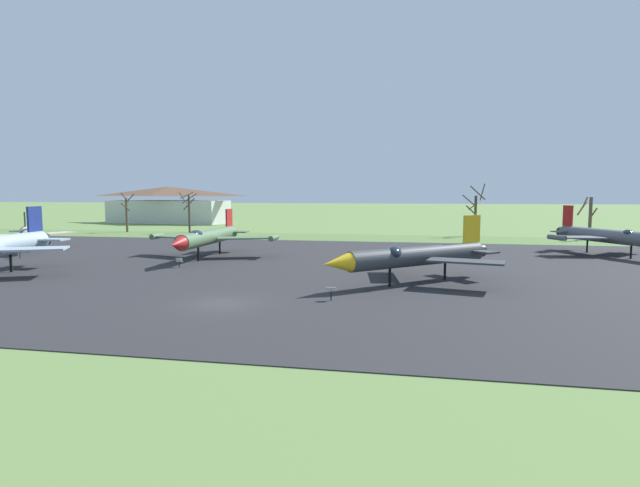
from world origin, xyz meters
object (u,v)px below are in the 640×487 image
(info_placard_front_right, at_px, (179,262))
(jet_fighter_front_right, at_px, (208,237))
(info_placard_front_left, at_px, (331,292))
(jet_fighter_rear_left, at_px, (27,234))
(info_placard_rear_left, at_px, (20,252))
(visitor_building, at_px, (168,205))
(jet_fighter_rear_right, at_px, (611,236))
(jet_fighter_front_left, at_px, (415,256))

(info_placard_front_right, bearing_deg, jet_fighter_front_right, 91.39)
(info_placard_front_left, distance_m, jet_fighter_rear_left, 45.01)
(info_placard_front_left, xyz_separation_m, info_placard_rear_left, (-34.98, 13.93, 0.10))
(jet_fighter_rear_left, distance_m, info_placard_rear_left, 8.49)
(jet_fighter_rear_left, distance_m, visitor_building, 56.01)
(info_placard_front_left, relative_size, info_placard_front_right, 1.00)
(jet_fighter_rear_right, bearing_deg, visitor_building, 148.18)
(jet_fighter_front_right, height_order, visitor_building, visitor_building)
(jet_fighter_front_left, bearing_deg, info_placard_front_right, 168.55)
(info_placard_front_right, height_order, visitor_building, visitor_building)
(info_placard_front_right, distance_m, jet_fighter_rear_left, 25.70)
(jet_fighter_rear_left, distance_m, jet_fighter_rear_right, 66.06)
(jet_fighter_rear_left, xyz_separation_m, jet_fighter_rear_right, (65.63, 7.53, 0.23))
(info_placard_rear_left, relative_size, visitor_building, 0.04)
(info_placard_front_left, relative_size, jet_fighter_front_right, 0.06)
(jet_fighter_front_left, relative_size, info_placard_front_right, 14.02)
(jet_fighter_front_right, distance_m, info_placard_rear_left, 19.34)
(info_placard_front_right, xyz_separation_m, info_placard_rear_left, (-18.95, 2.51, 0.12))
(jet_fighter_rear_right, bearing_deg, jet_fighter_front_left, -134.34)
(jet_fighter_rear_right, relative_size, visitor_building, 0.50)
(jet_fighter_rear_right, xyz_separation_m, visitor_building, (-76.39, 47.40, 1.81))
(info_placard_rear_left, xyz_separation_m, jet_fighter_rear_right, (60.65, 14.29, 1.49))
(info_placard_front_left, height_order, jet_fighter_front_right, jet_fighter_front_right)
(info_placard_front_right, bearing_deg, info_placard_front_left, -35.47)
(jet_fighter_front_left, height_order, info_placard_front_right, jet_fighter_front_left)
(jet_fighter_front_left, bearing_deg, jet_fighter_rear_right, 45.66)
(info_placard_front_right, height_order, info_placard_rear_left, info_placard_rear_left)
(info_placard_front_right, xyz_separation_m, jet_fighter_rear_right, (41.70, 16.79, 1.60))
(jet_fighter_front_left, height_order, info_placard_front_left, jet_fighter_front_left)
(jet_fighter_rear_left, relative_size, info_placard_rear_left, 11.24)
(info_placard_front_right, xyz_separation_m, visitor_building, (-34.69, 64.19, 3.41))
(jet_fighter_front_left, xyz_separation_m, info_placard_rear_left, (-40.06, 6.78, -1.44))
(info_placard_front_left, xyz_separation_m, info_placard_front_right, (-16.03, 11.42, -0.02))
(jet_fighter_front_right, distance_m, jet_fighter_rear_left, 23.89)
(jet_fighter_rear_left, bearing_deg, visitor_building, 101.08)
(jet_fighter_front_right, bearing_deg, jet_fighter_rear_left, 174.23)
(jet_fighter_front_left, distance_m, info_placard_front_left, 8.90)
(info_placard_front_left, bearing_deg, visitor_building, 123.85)
(info_placard_rear_left, bearing_deg, jet_fighter_front_left, -9.61)
(jet_fighter_front_right, distance_m, visitor_building, 66.95)
(jet_fighter_front_right, relative_size, jet_fighter_rear_right, 1.10)
(jet_fighter_front_right, bearing_deg, info_placard_front_right, -88.61)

